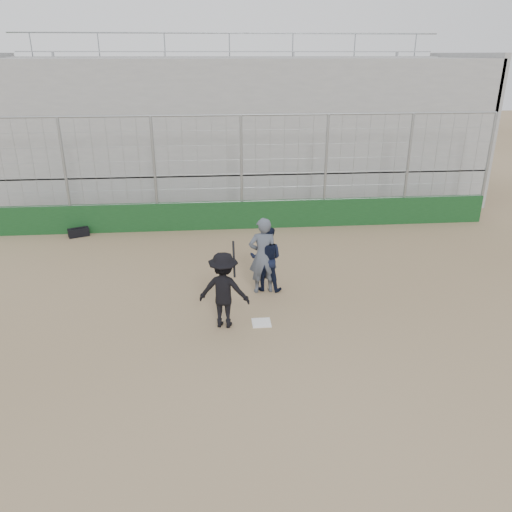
{
  "coord_description": "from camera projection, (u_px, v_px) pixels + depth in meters",
  "views": [
    {
      "loc": [
        -1.07,
        -10.26,
        5.91
      ],
      "look_at": [
        0.0,
        1.4,
        1.15
      ],
      "focal_mm": 35.0,
      "sensor_mm": 36.0,
      "label": 1
    }
  ],
  "objects": [
    {
      "name": "bleachers",
      "position": [
        234.0,
        128.0,
        21.7
      ],
      "size": [
        20.25,
        6.7,
        6.98
      ],
      "color": "gray",
      "rests_on": "ground"
    },
    {
      "name": "batter_at_plate",
      "position": [
        224.0,
        290.0,
        11.36
      ],
      "size": [
        1.3,
        0.92,
        1.96
      ],
      "color": "black",
      "rests_on": "ground"
    },
    {
      "name": "umpire",
      "position": [
        263.0,
        259.0,
        13.02
      ],
      "size": [
        0.8,
        0.56,
        1.86
      ],
      "primitive_type": "imported",
      "rotation": [
        0.0,
        0.0,
        3.24
      ],
      "color": "#484F5B",
      "rests_on": "ground"
    },
    {
      "name": "backstop",
      "position": [
        242.0,
        203.0,
        17.88
      ],
      "size": [
        18.1,
        0.25,
        4.04
      ],
      "color": "#113817",
      "rests_on": "ground"
    },
    {
      "name": "ground",
      "position": [
        261.0,
        323.0,
        11.78
      ],
      "size": [
        90.0,
        90.0,
        0.0
      ],
      "primitive_type": "plane",
      "color": "brown",
      "rests_on": "ground"
    },
    {
      "name": "home_plate",
      "position": [
        261.0,
        323.0,
        11.77
      ],
      "size": [
        0.44,
        0.44,
        0.02
      ],
      "primitive_type": "cube",
      "color": "white",
      "rests_on": "ground"
    },
    {
      "name": "equipment_bag",
      "position": [
        79.0,
        232.0,
        17.33
      ],
      "size": [
        0.74,
        0.53,
        0.33
      ],
      "color": "black",
      "rests_on": "ground"
    },
    {
      "name": "catcher_crouched",
      "position": [
        266.0,
        269.0,
        13.22
      ],
      "size": [
        1.03,
        0.9,
        1.21
      ],
      "color": "black",
      "rests_on": "ground"
    }
  ]
}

